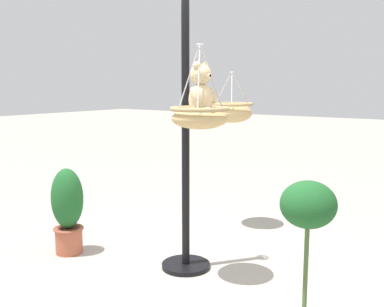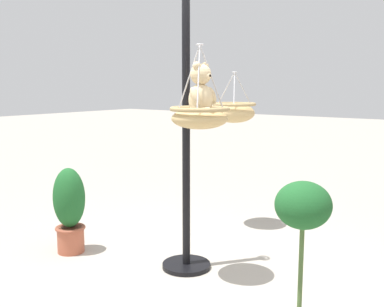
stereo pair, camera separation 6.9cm
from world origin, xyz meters
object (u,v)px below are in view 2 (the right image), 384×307
object	(u,v)px
teddy_bear	(202,93)
hanging_basket_with_teddy	(200,116)
potted_plant_flowering_red	(300,296)
hanging_basket_left_high	(234,112)
display_pole_central	(186,180)
potted_plant_small_succulent	(70,209)

from	to	relation	value
teddy_bear	hanging_basket_with_teddy	bearing A→B (deg)	-90.00
potted_plant_flowering_red	hanging_basket_with_teddy	bearing A→B (deg)	-125.62
hanging_basket_with_teddy	hanging_basket_left_high	distance (m)	1.52
display_pole_central	hanging_basket_with_teddy	size ratio (longest dim) A/B	3.82
hanging_basket_with_teddy	potted_plant_small_succulent	distance (m)	1.72
potted_plant_flowering_red	potted_plant_small_succulent	distance (m)	2.77
display_pole_central	potted_plant_flowering_red	xyz separation A→B (m)	(1.06, 1.52, -0.24)
potted_plant_flowering_red	potted_plant_small_succulent	xyz separation A→B (m)	(-0.69, -2.68, -0.14)
potted_plant_small_succulent	hanging_basket_left_high	bearing A→B (deg)	151.82
hanging_basket_left_high	potted_plant_flowering_red	distance (m)	3.05
teddy_bear	potted_plant_flowering_red	xyz separation A→B (m)	(0.91, 1.25, -1.00)
hanging_basket_with_teddy	potted_plant_small_succulent	size ratio (longest dim) A/B	0.79
hanging_basket_with_teddy	hanging_basket_left_high	world-z (taller)	hanging_basket_with_teddy
display_pole_central	teddy_bear	world-z (taller)	display_pole_central
display_pole_central	potted_plant_small_succulent	world-z (taller)	display_pole_central
potted_plant_small_succulent	display_pole_central	bearing A→B (deg)	107.63
potted_plant_small_succulent	teddy_bear	bearing A→B (deg)	98.70
teddy_bear	potted_plant_flowering_red	world-z (taller)	teddy_bear
hanging_basket_left_high	potted_plant_flowering_red	xyz separation A→B (m)	(2.34, 1.80, -0.77)
hanging_basket_with_teddy	potted_plant_small_succulent	bearing A→B (deg)	-81.17
potted_plant_small_succulent	hanging_basket_with_teddy	bearing A→B (deg)	98.83
potted_plant_flowering_red	display_pole_central	bearing A→B (deg)	-124.89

